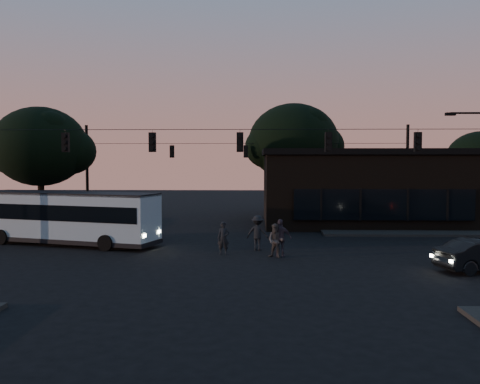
{
  "coord_description": "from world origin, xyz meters",
  "views": [
    {
      "loc": [
        0.79,
        -23.35,
        4.61
      ],
      "look_at": [
        0.0,
        4.0,
        3.0
      ],
      "focal_mm": 40.0,
      "sensor_mm": 36.0,
      "label": 1
    }
  ],
  "objects_px": {
    "bus": "(69,215)",
    "building": "(367,187)",
    "pedestrian_c": "(280,238)",
    "pedestrian_a": "(223,238)",
    "pedestrian_b": "(276,241)",
    "pedestrian_d": "(258,233)"
  },
  "relations": [
    {
      "from": "building",
      "to": "pedestrian_d",
      "type": "bearing_deg",
      "value": -123.92
    },
    {
      "from": "pedestrian_a",
      "to": "pedestrian_c",
      "type": "xyz_separation_m",
      "value": [
        2.77,
        -0.61,
        0.1
      ]
    },
    {
      "from": "pedestrian_a",
      "to": "pedestrian_d",
      "type": "distance_m",
      "value": 2.12
    },
    {
      "from": "pedestrian_b",
      "to": "pedestrian_d",
      "type": "xyz_separation_m",
      "value": [
        -0.85,
        2.08,
        0.09
      ]
    },
    {
      "from": "pedestrian_c",
      "to": "pedestrian_d",
      "type": "distance_m",
      "value": 2.18
    },
    {
      "from": "pedestrian_b",
      "to": "pedestrian_c",
      "type": "height_order",
      "value": "pedestrian_c"
    },
    {
      "from": "building",
      "to": "pedestrian_b",
      "type": "relative_size",
      "value": 9.51
    },
    {
      "from": "building",
      "to": "pedestrian_d",
      "type": "height_order",
      "value": "building"
    },
    {
      "from": "bus",
      "to": "pedestrian_a",
      "type": "height_order",
      "value": "bus"
    },
    {
      "from": "pedestrian_b",
      "to": "pedestrian_a",
      "type": "bearing_deg",
      "value": -170.96
    },
    {
      "from": "building",
      "to": "pedestrian_d",
      "type": "relative_size",
      "value": 8.54
    },
    {
      "from": "bus",
      "to": "pedestrian_a",
      "type": "bearing_deg",
      "value": -1.01
    },
    {
      "from": "bus",
      "to": "building",
      "type": "bearing_deg",
      "value": 46.57
    },
    {
      "from": "bus",
      "to": "pedestrian_d",
      "type": "xyz_separation_m",
      "value": [
        10.35,
        -1.52,
        -0.72
      ]
    },
    {
      "from": "bus",
      "to": "pedestrian_a",
      "type": "xyz_separation_m",
      "value": [
        8.67,
        -2.8,
        -0.81
      ]
    },
    {
      "from": "bus",
      "to": "pedestrian_b",
      "type": "xyz_separation_m",
      "value": [
        11.2,
        -3.6,
        -0.81
      ]
    },
    {
      "from": "pedestrian_b",
      "to": "pedestrian_c",
      "type": "relative_size",
      "value": 0.89
    },
    {
      "from": "building",
      "to": "pedestrian_b",
      "type": "height_order",
      "value": "building"
    },
    {
      "from": "pedestrian_b",
      "to": "pedestrian_d",
      "type": "bearing_deg",
      "value": 138.76
    },
    {
      "from": "pedestrian_a",
      "to": "pedestrian_d",
      "type": "xyz_separation_m",
      "value": [
        1.68,
        1.28,
        0.09
      ]
    },
    {
      "from": "building",
      "to": "pedestrian_c",
      "type": "distance_m",
      "value": 15.69
    },
    {
      "from": "pedestrian_a",
      "to": "pedestrian_b",
      "type": "bearing_deg",
      "value": -15.41
    }
  ]
}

